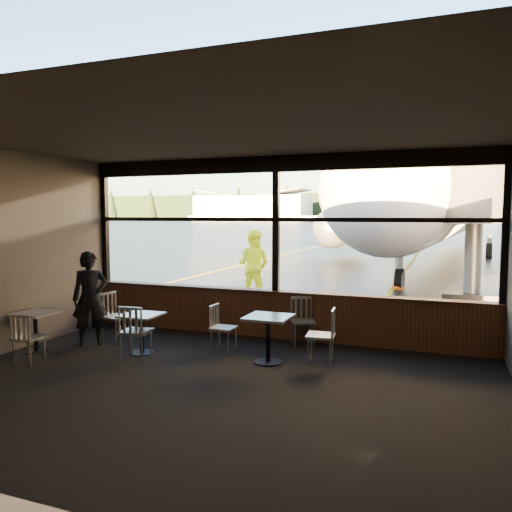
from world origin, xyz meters
The scene contains 30 objects.
ground_plane centered at (0.00, 120.00, 0.00)m, with size 520.00×520.00×0.00m, color black.
carpet_floor centered at (0.00, -3.00, 0.01)m, with size 8.00×6.00×0.01m, color black.
ceiling centered at (0.00, -3.00, 3.50)m, with size 8.00×6.00×0.04m, color #38332D.
wall_back centered at (0.00, -6.00, 1.75)m, with size 8.00×0.04×3.50m, color #49413A.
window_sill centered at (0.00, 0.00, 0.45)m, with size 8.00×0.28×0.90m, color #522C18.
window_header centered at (0.00, 0.00, 3.35)m, with size 8.00×0.18×0.30m, color black.
mullion_left centered at (-3.95, 0.00, 2.20)m, with size 0.12×0.12×2.60m, color black.
mullion_centre centered at (0.00, 0.00, 2.20)m, with size 0.12×0.12×2.60m, color black.
mullion_right centered at (3.95, 0.00, 2.20)m, with size 0.12×0.12×2.60m, color black.
window_transom centered at (0.00, 0.00, 2.30)m, with size 8.00×0.10×0.08m, color black.
airliner centered at (2.84, 20.17, 5.76)m, with size 31.39×37.67×11.51m, color white, non-canonical shape.
jet_bridge centered at (3.60, 5.50, 2.41)m, with size 9.04×11.05×4.82m, color #27282A, non-canonical shape.
cafe_table_near centered at (0.41, -1.62, 0.39)m, with size 0.70×0.70×0.77m, color gray, non-canonical shape.
cafe_table_mid centered at (-1.80, -1.87, 0.35)m, with size 0.63×0.63×0.70m, color #A09B93, non-canonical shape.
cafe_table_left centered at (-3.60, -2.43, 0.35)m, with size 0.64×0.64×0.70m, color #A6A099, non-canonical shape.
chair_near_e centered at (1.21, -1.38, 0.46)m, with size 0.50×0.50×0.91m, color beige, non-canonical shape.
chair_near_w centered at (-0.53, -1.28, 0.42)m, with size 0.46×0.46×0.83m, color beige, non-canonical shape.
chair_near_n centered at (0.65, -0.40, 0.44)m, with size 0.49×0.49×0.89m, color #B3AEA2, non-canonical shape.
chair_mid_s centered at (-1.68, -2.21, 0.46)m, with size 0.51×0.51×0.93m, color beige, non-canonical shape.
chair_mid_w centered at (-2.71, -1.36, 0.47)m, with size 0.51×0.51×0.94m, color #ABA69A, non-canonical shape.
chair_left_s centered at (-3.14, -3.03, 0.42)m, with size 0.46×0.46×0.84m, color #B6B0A4, non-canonical shape.
passenger centered at (-3.02, -1.69, 0.86)m, with size 0.63×0.41×1.73m, color black.
ground_crew centered at (-2.00, 3.98, 0.98)m, with size 0.95×0.74×1.96m, color #BFF219.
cone_nose centered at (1.63, 7.50, 0.26)m, with size 0.38×0.38×0.53m, color #E34207.
hangar_left centered at (-70.00, 180.00, 5.50)m, with size 45.00×18.00×11.00m, color silver, non-canonical shape.
hangar_mid centered at (0.00, 185.00, 5.00)m, with size 38.00×15.00×10.00m, color silver, non-canonical shape.
fuel_tank_a centered at (-30.00, 182.00, 3.00)m, with size 8.00×8.00×6.00m, color silver.
fuel_tank_b centered at (-20.00, 182.00, 3.00)m, with size 8.00×8.00×6.00m, color silver.
fuel_tank_c centered at (-10.00, 182.00, 3.00)m, with size 8.00×8.00×6.00m, color silver.
treeline centered at (0.00, 210.00, 6.00)m, with size 360.00×3.00×12.00m, color black.
Camera 1 is at (3.02, -9.06, 2.39)m, focal length 35.00 mm.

